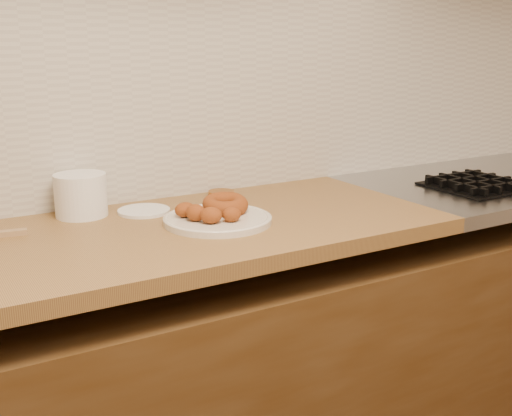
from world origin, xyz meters
The scene contains 9 objects.
wall_back centered at (0.00, 2.00, 1.35)m, with size 4.00×0.02×2.70m, color tan.
base_cabinet centered at (0.00, 1.69, 0.39)m, with size 3.60×0.60×0.77m, color #51391F.
backsplash centered at (0.00, 1.99, 1.20)m, with size 3.60×0.02×0.60m, color beige.
donut_plate centered at (-0.07, 1.66, 0.91)m, with size 0.27×0.27×0.02m, color beige.
ring_donut centered at (-0.03, 1.69, 0.94)m, with size 0.12×0.12×0.04m, color brown.
fried_dough_chunks centered at (-0.12, 1.65, 0.94)m, with size 0.14×0.15×0.04m.
plastic_tub centered at (-0.35, 1.90, 0.96)m, with size 0.13×0.13×0.11m, color white.
tub_lid centered at (-0.20, 1.85, 0.90)m, with size 0.14×0.14×0.01m, color white.
brass_jar_lid centered at (0.07, 1.92, 0.91)m, with size 0.08×0.08×0.01m, color #AC6C29.
Camera 1 is at (-0.77, 0.28, 1.35)m, focal length 45.00 mm.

